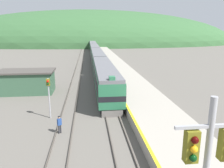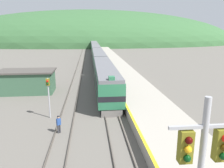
% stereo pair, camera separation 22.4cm
% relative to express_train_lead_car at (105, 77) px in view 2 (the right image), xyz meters
% --- Properties ---
extents(track_main, '(1.52, 180.00, 0.16)m').
position_rel_express_train_lead_car_xyz_m(track_main, '(0.00, 41.92, -2.14)').
color(track_main, '#4C443D').
rests_on(track_main, ground).
extents(track_siding, '(1.52, 180.00, 0.16)m').
position_rel_express_train_lead_car_xyz_m(track_siding, '(-4.78, 41.92, -2.14)').
color(track_siding, '#4C443D').
rests_on(track_siding, ground).
extents(platform, '(5.65, 140.00, 1.02)m').
position_rel_express_train_lead_car_xyz_m(platform, '(4.39, 21.92, -1.72)').
color(platform, '#9E9689').
rests_on(platform, ground).
extents(distant_hills, '(206.99, 93.15, 45.78)m').
position_rel_express_train_lead_car_xyz_m(distant_hills, '(0.00, 125.92, -2.22)').
color(distant_hills, '#335B33').
rests_on(distant_hills, ground).
extents(station_shed, '(8.12, 4.57, 3.40)m').
position_rel_express_train_lead_car_xyz_m(station_shed, '(-11.58, 0.60, -0.50)').
color(station_shed, '#385B42').
rests_on(station_shed, ground).
extents(express_train_lead_car, '(2.98, 21.33, 4.42)m').
position_rel_express_train_lead_car_xyz_m(express_train_lead_car, '(0.00, 0.00, 0.00)').
color(express_train_lead_car, black).
rests_on(express_train_lead_car, ground).
extents(carriage_second, '(2.97, 22.97, 4.06)m').
position_rel_express_train_lead_car_xyz_m(carriage_second, '(0.00, 23.27, -0.01)').
color(carriage_second, black).
rests_on(carriage_second, ground).
extents(carriage_third, '(2.97, 22.97, 4.06)m').
position_rel_express_train_lead_car_xyz_m(carriage_third, '(0.00, 47.12, -0.01)').
color(carriage_third, black).
rests_on(carriage_third, ground).
extents(carriage_fourth, '(2.97, 22.97, 4.06)m').
position_rel_express_train_lead_car_xyz_m(carriage_fourth, '(0.00, 70.97, -0.01)').
color(carriage_fourth, black).
rests_on(carriage_fourth, ground).
extents(signal_post_siding, '(0.36, 0.42, 4.33)m').
position_rel_express_train_lead_car_xyz_m(signal_post_siding, '(-6.59, -9.81, 0.86)').
color(signal_post_siding, '#9E9EA3').
rests_on(signal_post_siding, ground).
extents(track_worker, '(0.42, 0.39, 1.64)m').
position_rel_express_train_lead_car_xyz_m(track_worker, '(-5.16, -13.53, -1.30)').
color(track_worker, '#2D2D33').
rests_on(track_worker, ground).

